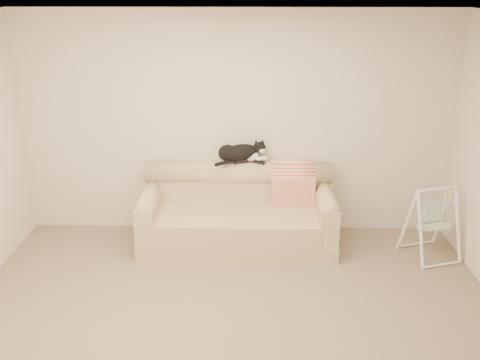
{
  "coord_description": "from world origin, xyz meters",
  "views": [
    {
      "loc": [
        0.17,
        -3.99,
        2.89
      ],
      "look_at": [
        0.06,
        1.27,
        0.9
      ],
      "focal_mm": 40.0,
      "sensor_mm": 36.0,
      "label": 1
    }
  ],
  "objects_px": {
    "tuxedo_cat": "(240,153)",
    "sofa": "(238,214)",
    "remote_b": "(258,162)",
    "remote_a": "(241,162)",
    "baby_swing": "(432,222)"
  },
  "relations": [
    {
      "from": "sofa",
      "to": "tuxedo_cat",
      "type": "height_order",
      "value": "tuxedo_cat"
    },
    {
      "from": "sofa",
      "to": "tuxedo_cat",
      "type": "bearing_deg",
      "value": 83.14
    },
    {
      "from": "sofa",
      "to": "baby_swing",
      "type": "height_order",
      "value": "sofa"
    },
    {
      "from": "remote_a",
      "to": "remote_b",
      "type": "distance_m",
      "value": 0.19
    },
    {
      "from": "remote_b",
      "to": "tuxedo_cat",
      "type": "distance_m",
      "value": 0.23
    },
    {
      "from": "remote_a",
      "to": "baby_swing",
      "type": "height_order",
      "value": "remote_a"
    },
    {
      "from": "tuxedo_cat",
      "to": "sofa",
      "type": "bearing_deg",
      "value": -96.86
    },
    {
      "from": "remote_b",
      "to": "tuxedo_cat",
      "type": "xyz_separation_m",
      "value": [
        -0.2,
        0.01,
        0.11
      ]
    },
    {
      "from": "remote_b",
      "to": "tuxedo_cat",
      "type": "relative_size",
      "value": 0.28
    },
    {
      "from": "tuxedo_cat",
      "to": "baby_swing",
      "type": "bearing_deg",
      "value": -14.11
    },
    {
      "from": "tuxedo_cat",
      "to": "remote_b",
      "type": "bearing_deg",
      "value": -2.64
    },
    {
      "from": "remote_b",
      "to": "tuxedo_cat",
      "type": "height_order",
      "value": "tuxedo_cat"
    },
    {
      "from": "sofa",
      "to": "tuxedo_cat",
      "type": "xyz_separation_m",
      "value": [
        0.03,
        0.23,
        0.67
      ]
    },
    {
      "from": "sofa",
      "to": "remote_a",
      "type": "bearing_deg",
      "value": 80.32
    },
    {
      "from": "sofa",
      "to": "tuxedo_cat",
      "type": "distance_m",
      "value": 0.7
    }
  ]
}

